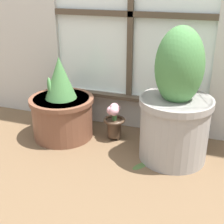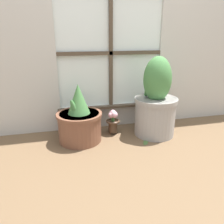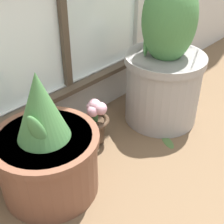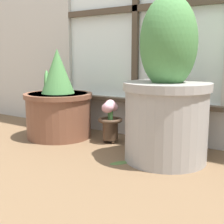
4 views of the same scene
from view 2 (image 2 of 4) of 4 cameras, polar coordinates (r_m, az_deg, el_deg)
ground_plane at (r=1.95m, az=3.34°, el=-9.13°), size 10.00×10.00×0.00m
potted_plant_left at (r=2.00m, az=-8.48°, el=-2.25°), size 0.41×0.41×0.53m
potted_plant_right at (r=2.12m, az=11.35°, el=2.13°), size 0.41×0.41×0.76m
flower_vase at (r=2.14m, az=0.24°, el=-2.28°), size 0.14×0.14×0.25m
fallen_leaf at (r=2.04m, az=8.78°, el=-7.74°), size 0.09×0.12×0.01m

